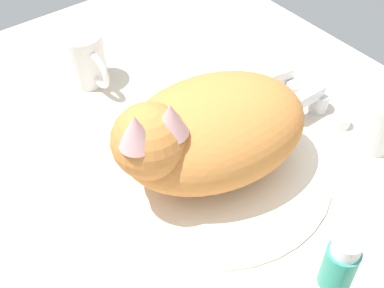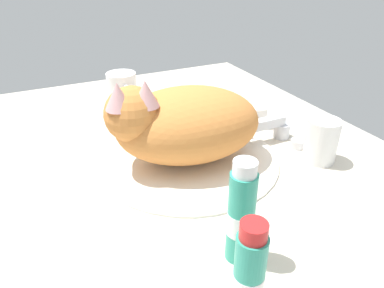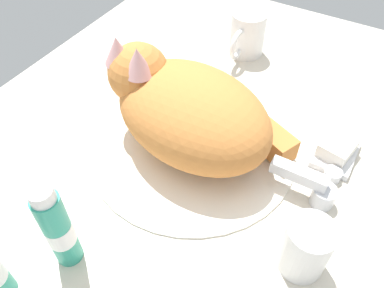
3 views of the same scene
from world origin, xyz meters
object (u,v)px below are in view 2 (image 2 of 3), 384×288
rinse_cup (321,141)px  soap_bar (252,110)px  faucet (277,129)px  coffee_mug (123,92)px  mouthwash_bottle (249,276)px  cat (181,123)px  toothpaste_bottle (241,215)px

rinse_cup → soap_bar: bearing=-176.5°
faucet → coffee_mug: 39.20cm
mouthwash_bottle → soap_bar: bearing=145.4°
coffee_mug → rinse_cup: 49.08cm
faucet → soap_bar: faucet is taller
cat → toothpaste_bottle: size_ratio=2.16×
faucet → toothpaste_bottle: (25.46, -25.56, 4.73)cm
cat → soap_bar: bearing=113.6°
rinse_cup → mouthwash_bottle: mouthwash_bottle is taller
faucet → rinse_cup: rinse_cup is taller
coffee_mug → soap_bar: (19.75, 25.64, -2.24)cm
coffee_mug → rinse_cup: (41.02, 26.95, -0.38)cm
faucet → coffee_mug: bearing=-140.1°
rinse_cup → mouthwash_bottle: bearing=-54.6°
rinse_cup → soap_bar: (-21.27, -1.31, -1.86)cm
cat → coffee_mug: (-29.71, -2.78, -3.49)cm
faucet → soap_bar: (-10.27, 0.54, 0.16)cm
coffee_mug → faucet: bearing=39.9°
cat → coffee_mug: size_ratio=2.77×
toothpaste_bottle → mouthwash_bottle: 8.93cm
cat → coffee_mug: bearing=-174.6°
rinse_cup → faucet: bearing=-170.4°
coffee_mug → toothpaste_bottle: bearing=-0.5°
toothpaste_bottle → mouthwash_bottle: bearing=-26.9°
cat → rinse_cup: (11.30, 24.17, -3.88)cm
cat → soap_bar: (-9.97, 22.86, -5.74)cm
soap_bar → toothpaste_bottle: toothpaste_bottle is taller
faucet → coffee_mug: (-30.02, -25.10, 2.40)cm
faucet → mouthwash_bottle: mouthwash_bottle is taller
faucet → rinse_cup: size_ratio=1.56×
faucet → cat: size_ratio=0.42×
mouthwash_bottle → rinse_cup: bearing=125.4°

